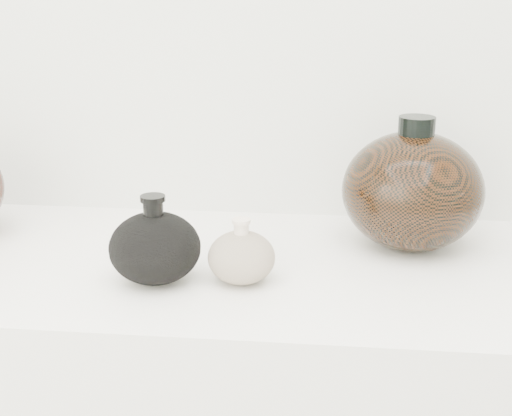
# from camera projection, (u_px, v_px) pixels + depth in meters

# --- Properties ---
(room) EXTENTS (3.04, 2.42, 2.64)m
(room) POSITION_uv_depth(u_px,v_px,m) (2.00, 35.00, 0.36)
(room) COLOR slate
(room) RESTS_ON ground
(black_gourd_vase) EXTENTS (0.14, 0.14, 0.13)m
(black_gourd_vase) POSITION_uv_depth(u_px,v_px,m) (155.00, 247.00, 1.03)
(black_gourd_vase) COLOR black
(black_gourd_vase) RESTS_ON display_counter
(cream_gourd_vase) EXTENTS (0.13, 0.13, 0.10)m
(cream_gourd_vase) POSITION_uv_depth(u_px,v_px,m) (241.00, 257.00, 1.04)
(cream_gourd_vase) COLOR beige
(cream_gourd_vase) RESTS_ON display_counter
(right_round_pot) EXTENTS (0.30, 0.30, 0.22)m
(right_round_pot) POSITION_uv_depth(u_px,v_px,m) (412.00, 190.00, 1.15)
(right_round_pot) COLOR black
(right_round_pot) RESTS_ON display_counter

